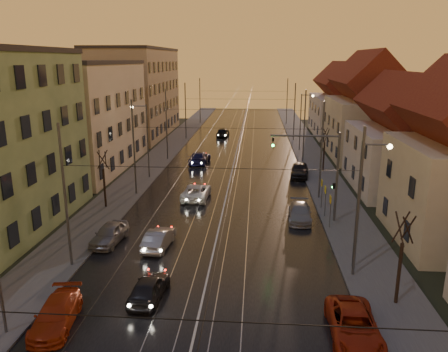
% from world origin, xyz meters
% --- Properties ---
extents(road, '(16.00, 120.00, 0.04)m').
position_xyz_m(road, '(0.00, 40.00, 0.02)').
color(road, black).
rests_on(road, ground).
extents(sidewalk_left, '(4.00, 120.00, 0.15)m').
position_xyz_m(sidewalk_left, '(-10.00, 40.00, 0.07)').
color(sidewalk_left, '#4C4C4C').
rests_on(sidewalk_left, ground).
extents(sidewalk_right, '(4.00, 120.00, 0.15)m').
position_xyz_m(sidewalk_right, '(10.00, 40.00, 0.07)').
color(sidewalk_right, '#4C4C4C').
rests_on(sidewalk_right, ground).
extents(tram_rail_0, '(0.06, 120.00, 0.03)m').
position_xyz_m(tram_rail_0, '(-2.20, 40.00, 0.06)').
color(tram_rail_0, gray).
rests_on(tram_rail_0, road).
extents(tram_rail_1, '(0.06, 120.00, 0.03)m').
position_xyz_m(tram_rail_1, '(-0.77, 40.00, 0.06)').
color(tram_rail_1, gray).
rests_on(tram_rail_1, road).
extents(tram_rail_2, '(0.06, 120.00, 0.03)m').
position_xyz_m(tram_rail_2, '(0.77, 40.00, 0.06)').
color(tram_rail_2, gray).
rests_on(tram_rail_2, road).
extents(tram_rail_3, '(0.06, 120.00, 0.03)m').
position_xyz_m(tram_rail_3, '(2.20, 40.00, 0.06)').
color(tram_rail_3, gray).
rests_on(tram_rail_3, road).
extents(apartment_left_2, '(10.00, 20.00, 12.00)m').
position_xyz_m(apartment_left_2, '(-17.50, 34.00, 6.00)').
color(apartment_left_2, beige).
rests_on(apartment_left_2, ground).
extents(apartment_left_3, '(10.00, 24.00, 14.00)m').
position_xyz_m(apartment_left_3, '(-17.50, 58.00, 7.00)').
color(apartment_left_3, '#9B8264').
rests_on(apartment_left_3, ground).
extents(house_right_2, '(9.18, 12.24, 9.20)m').
position_xyz_m(house_right_2, '(17.00, 28.00, 4.64)').
color(house_right_2, beige).
rests_on(house_right_2, ground).
extents(house_right_3, '(9.18, 14.28, 11.50)m').
position_xyz_m(house_right_3, '(17.00, 43.00, 5.80)').
color(house_right_3, '#BDB291').
rests_on(house_right_3, ground).
extents(house_right_4, '(9.18, 16.32, 10.00)m').
position_xyz_m(house_right_4, '(17.00, 61.00, 5.05)').
color(house_right_4, beige).
rests_on(house_right_4, ground).
extents(catenary_pole_l_1, '(0.16, 0.16, 9.00)m').
position_xyz_m(catenary_pole_l_1, '(-8.60, 9.00, 4.50)').
color(catenary_pole_l_1, '#595B60').
rests_on(catenary_pole_l_1, ground).
extents(catenary_pole_r_1, '(0.16, 0.16, 9.00)m').
position_xyz_m(catenary_pole_r_1, '(8.60, 9.00, 4.50)').
color(catenary_pole_r_1, '#595B60').
rests_on(catenary_pole_r_1, ground).
extents(catenary_pole_l_2, '(0.16, 0.16, 9.00)m').
position_xyz_m(catenary_pole_l_2, '(-8.60, 24.00, 4.50)').
color(catenary_pole_l_2, '#595B60').
rests_on(catenary_pole_l_2, ground).
extents(catenary_pole_r_2, '(0.16, 0.16, 9.00)m').
position_xyz_m(catenary_pole_r_2, '(8.60, 24.00, 4.50)').
color(catenary_pole_r_2, '#595B60').
rests_on(catenary_pole_r_2, ground).
extents(catenary_pole_l_3, '(0.16, 0.16, 9.00)m').
position_xyz_m(catenary_pole_l_3, '(-8.60, 39.00, 4.50)').
color(catenary_pole_l_3, '#595B60').
rests_on(catenary_pole_l_3, ground).
extents(catenary_pole_r_3, '(0.16, 0.16, 9.00)m').
position_xyz_m(catenary_pole_r_3, '(8.60, 39.00, 4.50)').
color(catenary_pole_r_3, '#595B60').
rests_on(catenary_pole_r_3, ground).
extents(catenary_pole_l_4, '(0.16, 0.16, 9.00)m').
position_xyz_m(catenary_pole_l_4, '(-8.60, 54.00, 4.50)').
color(catenary_pole_l_4, '#595B60').
rests_on(catenary_pole_l_4, ground).
extents(catenary_pole_r_4, '(0.16, 0.16, 9.00)m').
position_xyz_m(catenary_pole_r_4, '(8.60, 54.00, 4.50)').
color(catenary_pole_r_4, '#595B60').
rests_on(catenary_pole_r_4, ground).
extents(catenary_pole_l_5, '(0.16, 0.16, 9.00)m').
position_xyz_m(catenary_pole_l_5, '(-8.60, 72.00, 4.50)').
color(catenary_pole_l_5, '#595B60').
rests_on(catenary_pole_l_5, ground).
extents(catenary_pole_r_5, '(0.16, 0.16, 9.00)m').
position_xyz_m(catenary_pole_r_5, '(8.60, 72.00, 4.50)').
color(catenary_pole_r_5, '#595B60').
rests_on(catenary_pole_r_5, ground).
extents(street_lamp_1, '(1.75, 0.32, 8.00)m').
position_xyz_m(street_lamp_1, '(9.10, 10.00, 4.89)').
color(street_lamp_1, '#595B60').
rests_on(street_lamp_1, ground).
extents(street_lamp_2, '(1.75, 0.32, 8.00)m').
position_xyz_m(street_lamp_2, '(-9.10, 30.00, 4.89)').
color(street_lamp_2, '#595B60').
rests_on(street_lamp_2, ground).
extents(street_lamp_3, '(1.75, 0.32, 8.00)m').
position_xyz_m(street_lamp_3, '(9.10, 46.00, 4.89)').
color(street_lamp_3, '#595B60').
rests_on(street_lamp_3, ground).
extents(traffic_light_mast, '(5.30, 0.32, 7.20)m').
position_xyz_m(traffic_light_mast, '(7.99, 18.00, 4.60)').
color(traffic_light_mast, '#595B60').
rests_on(traffic_light_mast, ground).
extents(bare_tree_0, '(1.09, 1.09, 5.11)m').
position_xyz_m(bare_tree_0, '(-10.20, 20.00, 2.49)').
color(bare_tree_0, black).
rests_on(bare_tree_0, ground).
extents(bare_tree_1, '(1.09, 1.09, 5.11)m').
position_xyz_m(bare_tree_1, '(10.20, 6.00, 2.49)').
color(bare_tree_1, black).
rests_on(bare_tree_1, ground).
extents(bare_tree_2, '(1.09, 1.09, 5.11)m').
position_xyz_m(bare_tree_2, '(10.40, 34.00, 2.49)').
color(bare_tree_2, black).
rests_on(bare_tree_2, ground).
extents(driving_car_0, '(1.83, 3.94, 1.30)m').
position_xyz_m(driving_car_0, '(-2.87, 5.66, 0.65)').
color(driving_car_0, black).
rests_on(driving_car_0, ground).
extents(driving_car_1, '(1.74, 4.12, 1.32)m').
position_xyz_m(driving_car_1, '(-3.79, 12.24, 0.66)').
color(driving_car_1, gray).
rests_on(driving_car_1, ground).
extents(driving_car_2, '(2.47, 5.00, 1.36)m').
position_xyz_m(driving_car_2, '(-2.71, 23.19, 0.68)').
color(driving_car_2, silver).
rests_on(driving_car_2, ground).
extents(driving_car_3, '(2.45, 5.37, 1.52)m').
position_xyz_m(driving_car_3, '(-4.24, 37.32, 0.76)').
color(driving_car_3, '#171845').
rests_on(driving_car_3, ground).
extents(driving_car_4, '(2.08, 4.67, 1.56)m').
position_xyz_m(driving_car_4, '(-2.83, 56.63, 0.78)').
color(driving_car_4, black).
rests_on(driving_car_4, ground).
extents(parked_left_2, '(2.28, 4.47, 1.24)m').
position_xyz_m(parked_left_2, '(-6.74, 2.85, 0.62)').
color(parked_left_2, '#AE3311').
rests_on(parked_left_2, ground).
extents(parked_left_3, '(2.02, 4.21, 1.39)m').
position_xyz_m(parked_left_3, '(-7.41, 12.73, 0.69)').
color(parked_left_3, gray).
rests_on(parked_left_3, ground).
extents(parked_right_0, '(2.27, 4.78, 1.32)m').
position_xyz_m(parked_right_0, '(7.37, 2.94, 0.66)').
color(parked_right_0, '#AA2A11').
rests_on(parked_right_0, ground).
extents(parked_right_1, '(2.02, 4.48, 1.27)m').
position_xyz_m(parked_right_1, '(6.32, 18.29, 0.64)').
color(parked_right_1, gray).
rests_on(parked_right_1, ground).
extents(parked_right_2, '(2.39, 4.80, 1.57)m').
position_xyz_m(parked_right_2, '(7.51, 31.73, 0.79)').
color(parked_right_2, black).
rests_on(parked_right_2, ground).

